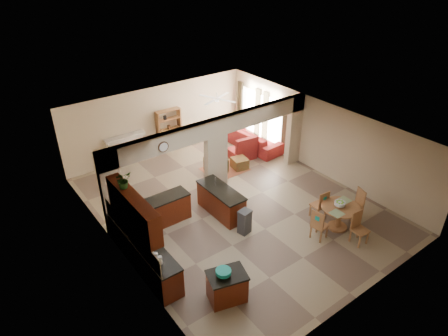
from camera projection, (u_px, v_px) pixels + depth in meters
floor at (234, 205)px, 13.44m from camera, size 10.00×10.00×0.00m
ceiling at (235, 129)px, 12.04m from camera, size 10.00×10.00×0.00m
wall_back at (159, 120)px, 16.22m from camera, size 8.00×0.00×8.00m
wall_front at (366, 255)px, 9.26m from camera, size 8.00×0.00×8.00m
wall_left at (116, 214)px, 10.67m from camera, size 0.00×10.00×10.00m
wall_right at (319, 137)px, 14.81m from camera, size 0.00×10.00×10.00m
partition_left_pier at (112, 193)px, 11.52m from camera, size 0.60×0.25×2.80m
partition_center_pier at (216, 165)px, 13.59m from camera, size 0.80×0.25×2.20m
partition_right_pier at (294, 130)px, 15.35m from camera, size 0.60×0.25×2.80m
partition_header at (216, 127)px, 12.89m from camera, size 8.00×0.25×0.60m
kitchen_counter at (149, 235)px, 11.35m from camera, size 2.52×3.29×1.48m
upper_cabinets at (133, 210)px, 9.95m from camera, size 0.35×2.40×0.90m
peninsula at (221, 201)px, 12.82m from camera, size 0.70×1.85×0.91m
wall_clock at (163, 147)px, 11.77m from camera, size 0.34×0.03×0.34m
rug at (225, 169)px, 15.52m from camera, size 1.60×1.30×0.01m
fireplace at (126, 149)px, 15.67m from camera, size 1.60×0.35×1.20m
shelving_unit at (169, 130)px, 16.52m from camera, size 1.00×0.32×1.80m
window_a at (276, 122)px, 16.49m from camera, size 0.02×0.90×1.90m
window_b at (249, 110)px, 17.68m from camera, size 0.02×0.90×1.90m
glazed_door at (262, 119)px, 17.16m from camera, size 0.02×0.70×2.10m
drape_a_left at (285, 127)px, 16.05m from camera, size 0.10×0.28×2.30m
drape_a_right at (265, 118)px, 16.89m from camera, size 0.10×0.28×2.30m
drape_b_left at (257, 114)px, 17.24m from camera, size 0.10×0.28×2.30m
drape_b_right at (240, 106)px, 18.07m from camera, size 0.10×0.28×2.30m
ceiling_fan at (217, 99)px, 15.02m from camera, size 1.00×1.00×0.10m
kitchen_island at (227, 286)px, 9.75m from camera, size 1.08×0.90×0.81m
teal_bowl at (223, 273)px, 9.47m from camera, size 0.38×0.38×0.18m
trash_can at (245, 223)px, 12.01m from camera, size 0.39×0.35×0.73m
dining_table at (339, 214)px, 12.13m from camera, size 1.16×1.16×0.79m
fruit_bowl at (340, 204)px, 11.97m from camera, size 0.33×0.33×0.18m
sofa at (253, 139)px, 16.95m from camera, size 2.69×1.20×0.77m
chaise at (242, 153)px, 16.26m from camera, size 1.07×0.92×0.39m
armchair at (216, 165)px, 15.11m from camera, size 0.76×0.78×0.67m
ottoman at (240, 163)px, 15.52m from camera, size 0.66×0.66×0.41m
plant at (123, 180)px, 9.90m from camera, size 0.47×0.43×0.44m
chair_north at (321, 204)px, 12.53m from camera, size 0.44×0.45×1.02m
chair_east at (357, 203)px, 12.59m from camera, size 0.53×0.53×1.02m
chair_south at (358, 226)px, 11.56m from camera, size 0.45×0.45×1.02m
chair_west at (319, 224)px, 11.65m from camera, size 0.49×0.49×1.02m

